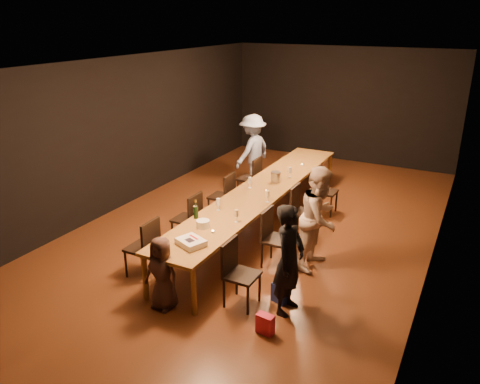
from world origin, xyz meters
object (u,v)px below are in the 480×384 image
at_px(champagne_bottle, 196,209).
at_px(chair_left_2, 221,196).
at_px(chair_right_2, 304,212).
at_px(birthday_cake, 191,242).
at_px(chair_left_0, 142,247).
at_px(table, 261,192).
at_px(plate_stack, 203,224).
at_px(chair_right_1, 278,239).
at_px(woman_tan, 320,218).
at_px(chair_left_1, 186,218).
at_px(ice_bucket, 276,177).
at_px(child, 162,273).
at_px(woman_birthday, 289,260).
at_px(chair_left_3, 249,178).
at_px(man_blue, 252,151).
at_px(chair_right_0, 242,274).
at_px(chair_right_3, 326,191).

bearing_deg(champagne_bottle, chair_left_2, 106.77).
distance_m(chair_right_2, chair_left_2, 1.70).
bearing_deg(birthday_cake, chair_left_0, -161.48).
bearing_deg(champagne_bottle, table, 77.98).
relative_size(table, plate_stack, 29.66).
xyz_separation_m(chair_right_1, woman_tan, (0.56, 0.31, 0.35)).
relative_size(chair_left_1, ice_bucket, 4.61).
distance_m(chair_right_1, woman_tan, 0.73).
xyz_separation_m(birthday_cake, champagne_bottle, (-0.43, 0.80, 0.11)).
height_order(chair_left_0, child, child).
bearing_deg(woman_birthday, child, 117.71).
relative_size(chair_left_1, chair_left_2, 1.00).
distance_m(table, champagne_bottle, 1.70).
bearing_deg(plate_stack, birthday_cake, -74.43).
bearing_deg(chair_left_0, woman_tan, -56.22).
bearing_deg(chair_left_3, birthday_cake, -165.70).
bearing_deg(champagne_bottle, chair_left_0, -123.69).
height_order(chair_left_0, ice_bucket, ice_bucket).
bearing_deg(plate_stack, man_blue, 105.69).
xyz_separation_m(chair_left_2, birthday_cake, (0.93, -2.45, 0.33)).
bearing_deg(chair_right_0, chair_left_2, -144.69).
distance_m(chair_right_2, child, 3.09).
bearing_deg(man_blue, chair_left_2, 19.23).
xyz_separation_m(chair_left_2, man_blue, (-0.32, 2.00, 0.37)).
bearing_deg(chair_right_0, chair_right_2, 180.00).
height_order(table, ice_bucket, ice_bucket).
height_order(chair_right_3, man_blue, man_blue).
xyz_separation_m(chair_left_3, birthday_cake, (0.93, -3.65, 0.33)).
height_order(plate_stack, champagne_bottle, champagne_bottle).
distance_m(woman_tan, plate_stack, 1.79).
height_order(chair_right_1, chair_right_2, same).
bearing_deg(man_blue, table, 40.51).
xyz_separation_m(chair_right_1, birthday_cake, (-0.77, -1.25, 0.33)).
bearing_deg(chair_left_1, chair_right_1, -90.00).
distance_m(woman_birthday, woman_tan, 1.35).
bearing_deg(champagne_bottle, chair_right_0, -31.87).
height_order(chair_right_1, woman_tan, woman_tan).
bearing_deg(chair_left_1, child, -155.81).
bearing_deg(chair_left_1, woman_birthday, -114.24).
relative_size(man_blue, child, 1.60).
distance_m(table, ice_bucket, 0.52).
relative_size(chair_left_1, plate_stack, 4.60).
bearing_deg(chair_right_3, chair_right_0, -0.00).
distance_m(man_blue, plate_stack, 4.04).
bearing_deg(champagne_bottle, woman_tan, 23.44).
distance_m(chair_left_2, woman_birthday, 3.22).
distance_m(table, woman_birthday, 2.67).
bearing_deg(woman_birthday, plate_stack, 79.77).
height_order(table, chair_right_2, chair_right_2).
height_order(chair_right_3, chair_left_3, same).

